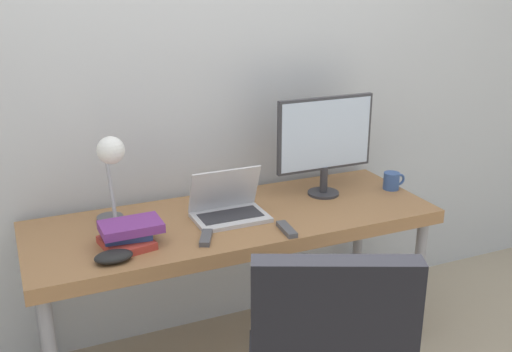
# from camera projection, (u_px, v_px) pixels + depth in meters

# --- Properties ---
(wall_back) EXTENTS (8.00, 0.05, 2.60)m
(wall_back) POSITION_uv_depth(u_px,v_px,m) (202.00, 66.00, 2.70)
(wall_back) COLOR silver
(wall_back) RESTS_ON ground_plane
(desk) EXTENTS (1.74, 0.62, 0.71)m
(desk) POSITION_uv_depth(u_px,v_px,m) (235.00, 229.00, 2.59)
(desk) COLOR #996B42
(desk) RESTS_ON ground_plane
(laptop) EXTENTS (0.31, 0.21, 0.21)m
(laptop) POSITION_uv_depth(u_px,v_px,m) (228.00, 208.00, 2.54)
(laptop) COLOR silver
(laptop) RESTS_ON desk
(monitor) EXTENTS (0.48, 0.15, 0.46)m
(monitor) POSITION_uv_depth(u_px,v_px,m) (325.00, 139.00, 2.73)
(monitor) COLOR #333338
(monitor) RESTS_ON desk
(desk_lamp) EXTENTS (0.11, 0.26, 0.40)m
(desk_lamp) POSITION_uv_depth(u_px,v_px,m) (111.00, 162.00, 2.32)
(desk_lamp) COLOR #4C4C51
(desk_lamp) RESTS_ON desk
(book_stack) EXTENTS (0.24, 0.22, 0.09)m
(book_stack) POSITION_uv_depth(u_px,v_px,m) (129.00, 234.00, 2.28)
(book_stack) COLOR #B2382D
(book_stack) RESTS_ON desk
(tv_remote) EXTENTS (0.09, 0.14, 0.02)m
(tv_remote) POSITION_uv_depth(u_px,v_px,m) (206.00, 238.00, 2.34)
(tv_remote) COLOR #4C4C51
(tv_remote) RESTS_ON desk
(media_remote) EXTENTS (0.05, 0.15, 0.02)m
(media_remote) POSITION_uv_depth(u_px,v_px,m) (287.00, 229.00, 2.41)
(media_remote) COLOR #4C4C51
(media_remote) RESTS_ON desk
(mug) EXTENTS (0.12, 0.08, 0.08)m
(mug) POSITION_uv_depth(u_px,v_px,m) (392.00, 181.00, 2.87)
(mug) COLOR #385693
(mug) RESTS_ON desk
(game_controller) EXTENTS (0.14, 0.09, 0.04)m
(game_controller) POSITION_uv_depth(u_px,v_px,m) (114.00, 257.00, 2.16)
(game_controller) COLOR black
(game_controller) RESTS_ON desk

